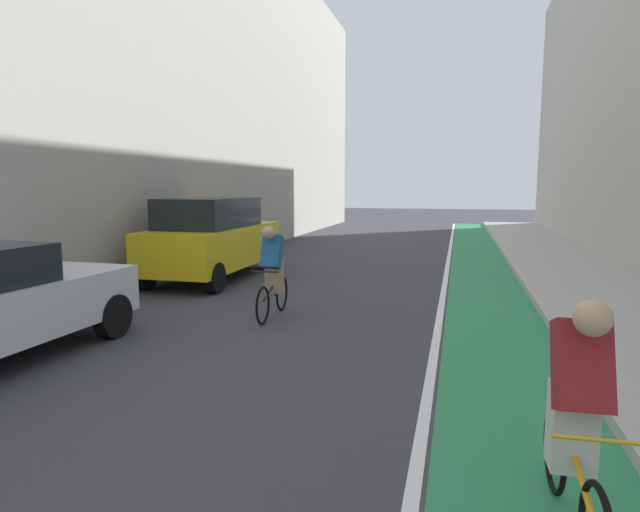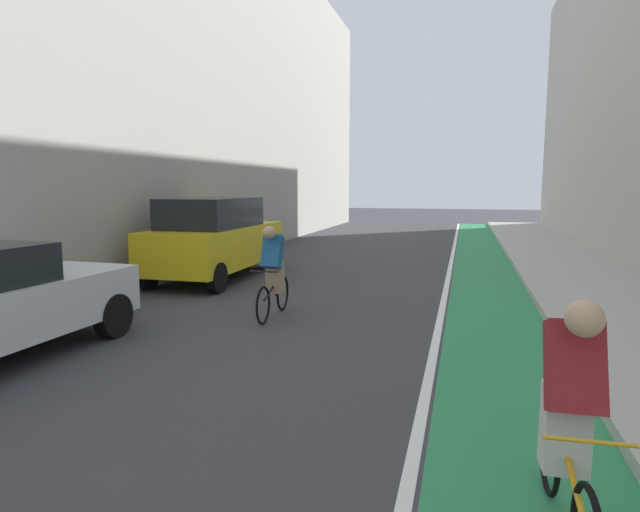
{
  "view_description": "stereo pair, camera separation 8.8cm",
  "coord_description": "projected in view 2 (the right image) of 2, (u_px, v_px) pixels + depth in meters",
  "views": [
    {
      "loc": [
        2.71,
        5.04,
        2.25
      ],
      "look_at": [
        0.64,
        12.91,
        1.18
      ],
      "focal_mm": 29.65,
      "sensor_mm": 36.0,
      "label": 1
    },
    {
      "loc": [
        2.8,
        5.06,
        2.25
      ],
      "look_at": [
        0.64,
        12.91,
        1.18
      ],
      "focal_mm": 29.65,
      "sensor_mm": 36.0,
      "label": 2
    }
  ],
  "objects": [
    {
      "name": "sidewalk_right",
      "position": [
        589.0,
        282.0,
        12.17
      ],
      "size": [
        2.95,
        40.52,
        0.14
      ],
      "primitive_type": "cube",
      "color": "#A8A59E",
      "rests_on": "ground"
    },
    {
      "name": "cyclist_mid",
      "position": [
        570.0,
        417.0,
        3.32
      ],
      "size": [
        0.48,
        1.69,
        1.6
      ],
      "color": "black",
      "rests_on": "ground"
    },
    {
      "name": "lane_divider_stripe",
      "position": [
        448.0,
        279.0,
        13.01
      ],
      "size": [
        0.12,
        40.52,
        0.0
      ],
      "primitive_type": "cube",
      "color": "white",
      "rests_on": "ground"
    },
    {
      "name": "parked_suv_yellow_cab",
      "position": [
        215.0,
        237.0,
        12.95
      ],
      "size": [
        1.92,
        4.63,
        1.98
      ],
      "color": "yellow",
      "rests_on": "ground"
    },
    {
      "name": "cyclist_trailing",
      "position": [
        273.0,
        271.0,
        9.1
      ],
      "size": [
        0.48,
        1.69,
        1.6
      ],
      "color": "black",
      "rests_on": "ground"
    },
    {
      "name": "ground_plane",
      "position": [
        332.0,
        289.0,
        11.74
      ],
      "size": [
        89.15,
        89.15,
        0.0
      ],
      "primitive_type": "plane",
      "color": "#38383D"
    },
    {
      "name": "building_facade_left",
      "position": [
        140.0,
        52.0,
        14.44
      ],
      "size": [
        3.0,
        40.52,
        11.81
      ],
      "color": "#B2ADA3",
      "rests_on": "ground"
    },
    {
      "name": "bike_lane_paint",
      "position": [
        486.0,
        280.0,
        12.77
      ],
      "size": [
        1.6,
        40.52,
        0.0
      ],
      "primitive_type": "cube",
      "color": "#2D8451",
      "rests_on": "ground"
    }
  ]
}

